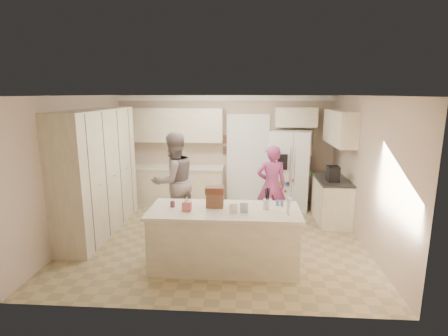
# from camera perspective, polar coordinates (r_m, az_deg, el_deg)

# --- Properties ---
(floor) EXTENTS (5.20, 4.60, 0.02)m
(floor) POSITION_cam_1_polar(r_m,az_deg,el_deg) (6.68, -1.08, -11.25)
(floor) COLOR tan
(floor) RESTS_ON ground
(ceiling) EXTENTS (5.20, 4.60, 0.02)m
(ceiling) POSITION_cam_1_polar(r_m,az_deg,el_deg) (6.14, -1.18, 11.83)
(ceiling) COLOR white
(ceiling) RESTS_ON wall_back
(wall_back) EXTENTS (5.20, 0.02, 2.60)m
(wall_back) POSITION_cam_1_polar(r_m,az_deg,el_deg) (8.54, 0.21, 3.08)
(wall_back) COLOR #C2AA93
(wall_back) RESTS_ON ground
(wall_front) EXTENTS (5.20, 0.02, 2.60)m
(wall_front) POSITION_cam_1_polar(r_m,az_deg,el_deg) (4.07, -3.96, -7.14)
(wall_front) COLOR #C2AA93
(wall_front) RESTS_ON ground
(wall_left) EXTENTS (0.02, 4.60, 2.60)m
(wall_left) POSITION_cam_1_polar(r_m,az_deg,el_deg) (7.00, -22.92, 0.11)
(wall_left) COLOR #C2AA93
(wall_left) RESTS_ON ground
(wall_right) EXTENTS (0.02, 4.60, 2.60)m
(wall_right) POSITION_cam_1_polar(r_m,az_deg,el_deg) (6.59, 22.11, -0.52)
(wall_right) COLOR #C2AA93
(wall_right) RESTS_ON ground
(crown_back) EXTENTS (5.20, 0.08, 0.12)m
(crown_back) POSITION_cam_1_polar(r_m,az_deg,el_deg) (8.39, 0.20, 11.36)
(crown_back) COLOR white
(crown_back) RESTS_ON wall_back
(pantry_bank) EXTENTS (0.60, 2.60, 2.35)m
(pantry_bank) POSITION_cam_1_polar(r_m,az_deg,el_deg) (7.07, -19.88, -0.57)
(pantry_bank) COLOR #F0E6BE
(pantry_bank) RESTS_ON floor
(back_base_cab) EXTENTS (2.20, 0.60, 0.88)m
(back_base_cab) POSITION_cam_1_polar(r_m,az_deg,el_deg) (8.57, -7.63, -2.88)
(back_base_cab) COLOR #F0E6BE
(back_base_cab) RESTS_ON floor
(back_countertop) EXTENTS (2.24, 0.63, 0.04)m
(back_countertop) POSITION_cam_1_polar(r_m,az_deg,el_deg) (8.46, -7.73, 0.12)
(back_countertop) COLOR silver
(back_countertop) RESTS_ON back_base_cab
(back_upper_cab) EXTENTS (2.20, 0.35, 0.80)m
(back_upper_cab) POSITION_cam_1_polar(r_m,az_deg,el_deg) (8.44, -7.74, 6.97)
(back_upper_cab) COLOR #F0E6BE
(back_upper_cab) RESTS_ON wall_back
(doorway_opening) EXTENTS (0.90, 0.06, 2.10)m
(doorway_opening) POSITION_cam_1_polar(r_m,az_deg,el_deg) (8.54, 3.88, 1.35)
(doorway_opening) COLOR black
(doorway_opening) RESTS_ON floor
(doorway_casing) EXTENTS (1.02, 0.03, 2.22)m
(doorway_casing) POSITION_cam_1_polar(r_m,az_deg,el_deg) (8.51, 3.88, 1.31)
(doorway_casing) COLOR white
(doorway_casing) RESTS_ON floor
(wall_frame_upper) EXTENTS (0.15, 0.02, 0.20)m
(wall_frame_upper) POSITION_cam_1_polar(r_m,az_deg,el_deg) (8.47, 0.33, 4.71)
(wall_frame_upper) COLOR brown
(wall_frame_upper) RESTS_ON wall_back
(wall_frame_lower) EXTENTS (0.15, 0.02, 0.20)m
(wall_frame_lower) POSITION_cam_1_polar(r_m,az_deg,el_deg) (8.51, 0.33, 2.91)
(wall_frame_lower) COLOR brown
(wall_frame_lower) RESTS_ON wall_back
(refrigerator) EXTENTS (1.04, 0.89, 1.80)m
(refrigerator) POSITION_cam_1_polar(r_m,az_deg,el_deg) (8.27, 10.73, -0.26)
(refrigerator) COLOR white
(refrigerator) RESTS_ON floor
(fridge_seam) EXTENTS (0.02, 0.02, 1.78)m
(fridge_seam) POSITION_cam_1_polar(r_m,az_deg,el_deg) (7.92, 11.03, -0.81)
(fridge_seam) COLOR gray
(fridge_seam) RESTS_ON refrigerator
(fridge_dispenser) EXTENTS (0.22, 0.03, 0.35)m
(fridge_dispenser) POSITION_cam_1_polar(r_m,az_deg,el_deg) (7.84, 9.52, 0.98)
(fridge_dispenser) COLOR black
(fridge_dispenser) RESTS_ON refrigerator
(fridge_handle_l) EXTENTS (0.02, 0.02, 0.85)m
(fridge_handle_l) POSITION_cam_1_polar(r_m,az_deg,el_deg) (7.87, 10.73, 0.24)
(fridge_handle_l) COLOR silver
(fridge_handle_l) RESTS_ON refrigerator
(fridge_handle_r) EXTENTS (0.02, 0.02, 0.85)m
(fridge_handle_r) POSITION_cam_1_polar(r_m,az_deg,el_deg) (7.88, 11.45, 0.23)
(fridge_handle_r) COLOR silver
(fridge_handle_r) RESTS_ON refrigerator
(over_fridge_cab) EXTENTS (0.95, 0.35, 0.45)m
(over_fridge_cab) POSITION_cam_1_polar(r_m,az_deg,el_deg) (8.33, 11.65, 8.14)
(over_fridge_cab) COLOR #F0E6BE
(over_fridge_cab) RESTS_ON wall_back
(right_base_cab) EXTENTS (0.60, 1.20, 0.88)m
(right_base_cab) POSITION_cam_1_polar(r_m,az_deg,el_deg) (7.65, 17.09, -5.15)
(right_base_cab) COLOR #F0E6BE
(right_base_cab) RESTS_ON floor
(right_countertop) EXTENTS (0.63, 1.24, 0.04)m
(right_countertop) POSITION_cam_1_polar(r_m,az_deg,el_deg) (7.53, 17.23, -1.81)
(right_countertop) COLOR #2D2B28
(right_countertop) RESTS_ON right_base_cab
(right_upper_cab) EXTENTS (0.35, 1.50, 0.70)m
(right_upper_cab) POSITION_cam_1_polar(r_m,az_deg,el_deg) (7.58, 18.38, 6.28)
(right_upper_cab) COLOR #F0E6BE
(right_upper_cab) RESTS_ON wall_right
(coffee_maker) EXTENTS (0.22, 0.28, 0.30)m
(coffee_maker) POSITION_cam_1_polar(r_m,az_deg,el_deg) (7.29, 17.36, -0.88)
(coffee_maker) COLOR black
(coffee_maker) RESTS_ON right_countertop
(island_base) EXTENTS (2.20, 0.90, 0.88)m
(island_base) POSITION_cam_1_polar(r_m,az_deg,el_deg) (5.48, 0.03, -11.53)
(island_base) COLOR #F0E6BE
(island_base) RESTS_ON floor
(island_top) EXTENTS (2.28, 0.96, 0.05)m
(island_top) POSITION_cam_1_polar(r_m,az_deg,el_deg) (5.31, 0.03, -6.99)
(island_top) COLOR silver
(island_top) RESTS_ON island_base
(utensil_crock) EXTENTS (0.13, 0.13, 0.15)m
(utensil_crock) POSITION_cam_1_polar(r_m,az_deg,el_deg) (5.33, 7.09, -5.89)
(utensil_crock) COLOR white
(utensil_crock) RESTS_ON island_top
(tissue_box) EXTENTS (0.13, 0.13, 0.14)m
(tissue_box) POSITION_cam_1_polar(r_m,az_deg,el_deg) (5.25, -6.08, -6.19)
(tissue_box) COLOR #CB6364
(tissue_box) RESTS_ON island_top
(tissue_plume) EXTENTS (0.08, 0.08, 0.08)m
(tissue_plume) POSITION_cam_1_polar(r_m,az_deg,el_deg) (5.22, -6.10, -5.05)
(tissue_plume) COLOR white
(tissue_plume) RESTS_ON tissue_box
(dollhouse_body) EXTENTS (0.26, 0.18, 0.22)m
(dollhouse_body) POSITION_cam_1_polar(r_m,az_deg,el_deg) (5.38, -1.50, -5.24)
(dollhouse_body) COLOR brown
(dollhouse_body) RESTS_ON island_top
(dollhouse_roof) EXTENTS (0.28, 0.20, 0.10)m
(dollhouse_roof) POSITION_cam_1_polar(r_m,az_deg,el_deg) (5.33, -1.51, -3.60)
(dollhouse_roof) COLOR #592D1E
(dollhouse_roof) RESTS_ON dollhouse_body
(jam_jar) EXTENTS (0.07, 0.07, 0.09)m
(jam_jar) POSITION_cam_1_polar(r_m,az_deg,el_deg) (5.45, -8.41, -5.86)
(jam_jar) COLOR #59263F
(jam_jar) RESTS_ON island_top
(greeting_card_a) EXTENTS (0.12, 0.06, 0.16)m
(greeting_card_a) POSITION_cam_1_polar(r_m,az_deg,el_deg) (5.08, 1.57, -6.64)
(greeting_card_a) COLOR white
(greeting_card_a) RESTS_ON island_top
(greeting_card_b) EXTENTS (0.12, 0.05, 0.16)m
(greeting_card_b) POSITION_cam_1_polar(r_m,az_deg,el_deg) (5.13, 3.28, -6.49)
(greeting_card_b) COLOR silver
(greeting_card_b) RESTS_ON island_top
(water_bottle) EXTENTS (0.07, 0.07, 0.24)m
(water_bottle) POSITION_cam_1_polar(r_m,az_deg,el_deg) (5.15, 10.58, -6.12)
(water_bottle) COLOR silver
(water_bottle) RESTS_ON island_top
(shaker_salt) EXTENTS (0.05, 0.05, 0.09)m
(shaker_salt) POSITION_cam_1_polar(r_m,az_deg,el_deg) (5.51, 8.76, -5.66)
(shaker_salt) COLOR #4568A1
(shaker_salt) RESTS_ON island_top
(shaker_pepper) EXTENTS (0.05, 0.05, 0.09)m
(shaker_pepper) POSITION_cam_1_polar(r_m,az_deg,el_deg) (5.52, 9.49, -5.66)
(shaker_pepper) COLOR #4568A1
(shaker_pepper) RESTS_ON island_top
(teen_boy) EXTENTS (1.18, 1.16, 1.91)m
(teen_boy) POSITION_cam_1_polar(r_m,az_deg,el_deg) (6.90, -8.17, -2.13)
(teen_boy) COLOR gray
(teen_boy) RESTS_ON floor
(teen_girl) EXTENTS (0.63, 0.44, 1.64)m
(teen_girl) POSITION_cam_1_polar(r_m,az_deg,el_deg) (7.11, 7.74, -2.83)
(teen_girl) COLOR #A24577
(teen_girl) RESTS_ON floor
(fridge_magnets) EXTENTS (0.76, 0.02, 1.44)m
(fridge_magnets) POSITION_cam_1_polar(r_m,az_deg,el_deg) (7.91, 11.04, -0.82)
(fridge_magnets) COLOR tan
(fridge_magnets) RESTS_ON refrigerator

